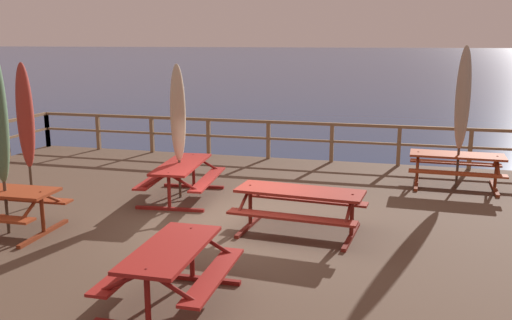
{
  "coord_description": "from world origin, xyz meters",
  "views": [
    {
      "loc": [
        2.71,
        -9.42,
        4.0
      ],
      "look_at": [
        0.0,
        0.87,
        1.7
      ],
      "focal_mm": 39.06,
      "sensor_mm": 36.0,
      "label": 1
    }
  ],
  "objects_px": {
    "picnic_table_back_right": "(171,262)",
    "picnic_table_front_right": "(182,172)",
    "picnic_table_front_left": "(456,163)",
    "patio_umbrella_short_back": "(178,114)",
    "patio_umbrella_short_mid": "(463,99)",
    "picnic_table_mid_centre": "(8,202)",
    "picnic_table_mid_left": "(300,201)",
    "patio_umbrella_tall_front": "(25,116)"
  },
  "relations": [
    {
      "from": "patio_umbrella_short_back",
      "to": "patio_umbrella_short_mid",
      "type": "bearing_deg",
      "value": 22.13
    },
    {
      "from": "picnic_table_mid_centre",
      "to": "patio_umbrella_tall_front",
      "type": "xyz_separation_m",
      "value": [
        -0.58,
        1.43,
        1.28
      ]
    },
    {
      "from": "picnic_table_front_left",
      "to": "picnic_table_mid_left",
      "type": "xyz_separation_m",
      "value": [
        -2.9,
        -3.95,
        0.0
      ]
    },
    {
      "from": "picnic_table_mid_centre",
      "to": "patio_umbrella_tall_front",
      "type": "relative_size",
      "value": 0.6
    },
    {
      "from": "picnic_table_back_right",
      "to": "patio_umbrella_tall_front",
      "type": "xyz_separation_m",
      "value": [
        -4.42,
        3.22,
        1.28
      ]
    },
    {
      "from": "picnic_table_front_right",
      "to": "patio_umbrella_short_back",
      "type": "xyz_separation_m",
      "value": [
        -0.07,
        0.05,
        1.23
      ]
    },
    {
      "from": "picnic_table_back_right",
      "to": "picnic_table_front_right",
      "type": "bearing_deg",
      "value": 110.64
    },
    {
      "from": "picnic_table_front_left",
      "to": "picnic_table_back_right",
      "type": "bearing_deg",
      "value": -119.51
    },
    {
      "from": "picnic_table_mid_left",
      "to": "patio_umbrella_short_back",
      "type": "distance_m",
      "value": 3.47
    },
    {
      "from": "picnic_table_mid_centre",
      "to": "picnic_table_mid_left",
      "type": "distance_m",
      "value": 5.08
    },
    {
      "from": "picnic_table_mid_centre",
      "to": "picnic_table_front_left",
      "type": "distance_m",
      "value": 9.41
    },
    {
      "from": "picnic_table_front_right",
      "to": "patio_umbrella_short_back",
      "type": "bearing_deg",
      "value": 144.41
    },
    {
      "from": "picnic_table_back_right",
      "to": "patio_umbrella_short_back",
      "type": "distance_m",
      "value": 5.09
    },
    {
      "from": "picnic_table_mid_left",
      "to": "patio_umbrella_short_back",
      "type": "bearing_deg",
      "value": 151.94
    },
    {
      "from": "picnic_table_mid_centre",
      "to": "patio_umbrella_short_back",
      "type": "distance_m",
      "value": 3.7
    },
    {
      "from": "picnic_table_mid_centre",
      "to": "patio_umbrella_short_mid",
      "type": "relative_size",
      "value": 0.54
    },
    {
      "from": "picnic_table_front_right",
      "to": "patio_umbrella_short_mid",
      "type": "xyz_separation_m",
      "value": [
        5.71,
        2.41,
        1.47
      ]
    },
    {
      "from": "picnic_table_mid_centre",
      "to": "picnic_table_front_right",
      "type": "bearing_deg",
      "value": 52.45
    },
    {
      "from": "picnic_table_back_right",
      "to": "patio_umbrella_tall_front",
      "type": "bearing_deg",
      "value": 143.93
    },
    {
      "from": "patio_umbrella_tall_front",
      "to": "picnic_table_mid_centre",
      "type": "bearing_deg",
      "value": -67.83
    },
    {
      "from": "picnic_table_mid_centre",
      "to": "patio_umbrella_short_mid",
      "type": "distance_m",
      "value": 9.5
    },
    {
      "from": "patio_umbrella_short_mid",
      "to": "patio_umbrella_tall_front",
      "type": "height_order",
      "value": "patio_umbrella_short_mid"
    },
    {
      "from": "picnic_table_mid_centre",
      "to": "picnic_table_front_right",
      "type": "relative_size",
      "value": 0.77
    },
    {
      "from": "picnic_table_front_left",
      "to": "picnic_table_mid_left",
      "type": "distance_m",
      "value": 4.9
    },
    {
      "from": "patio_umbrella_short_back",
      "to": "patio_umbrella_tall_front",
      "type": "distance_m",
      "value": 2.97
    },
    {
      "from": "picnic_table_front_left",
      "to": "patio_umbrella_short_back",
      "type": "relative_size",
      "value": 0.75
    },
    {
      "from": "picnic_table_front_right",
      "to": "picnic_table_mid_left",
      "type": "relative_size",
      "value": 0.98
    },
    {
      "from": "picnic_table_front_left",
      "to": "patio_umbrella_short_mid",
      "type": "height_order",
      "value": "patio_umbrella_short_mid"
    },
    {
      "from": "picnic_table_front_left",
      "to": "picnic_table_back_right",
      "type": "xyz_separation_m",
      "value": [
        -3.98,
        -7.03,
        -0.01
      ]
    },
    {
      "from": "picnic_table_front_right",
      "to": "patio_umbrella_tall_front",
      "type": "bearing_deg",
      "value": -153.8
    },
    {
      "from": "picnic_table_front_right",
      "to": "picnic_table_back_right",
      "type": "xyz_separation_m",
      "value": [
        1.71,
        -4.55,
        -0.01
      ]
    },
    {
      "from": "picnic_table_front_left",
      "to": "patio_umbrella_tall_front",
      "type": "distance_m",
      "value": 9.31
    },
    {
      "from": "picnic_table_front_right",
      "to": "picnic_table_back_right",
      "type": "bearing_deg",
      "value": -69.36
    },
    {
      "from": "picnic_table_front_right",
      "to": "picnic_table_mid_centre",
      "type": "bearing_deg",
      "value": -127.55
    },
    {
      "from": "picnic_table_front_left",
      "to": "picnic_table_back_right",
      "type": "height_order",
      "value": "same"
    },
    {
      "from": "picnic_table_front_left",
      "to": "picnic_table_front_right",
      "type": "bearing_deg",
      "value": -156.46
    },
    {
      "from": "picnic_table_back_right",
      "to": "picnic_table_mid_left",
      "type": "distance_m",
      "value": 3.26
    },
    {
      "from": "patio_umbrella_short_back",
      "to": "picnic_table_front_left",
      "type": "bearing_deg",
      "value": 22.83
    },
    {
      "from": "picnic_table_front_right",
      "to": "picnic_table_mid_left",
      "type": "bearing_deg",
      "value": -27.85
    },
    {
      "from": "patio_umbrella_short_mid",
      "to": "picnic_table_back_right",
      "type": "bearing_deg",
      "value": -119.9
    },
    {
      "from": "picnic_table_mid_centre",
      "to": "picnic_table_back_right",
      "type": "bearing_deg",
      "value": -24.99
    },
    {
      "from": "patio_umbrella_tall_front",
      "to": "picnic_table_front_left",
      "type": "bearing_deg",
      "value": 24.41
    }
  ]
}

